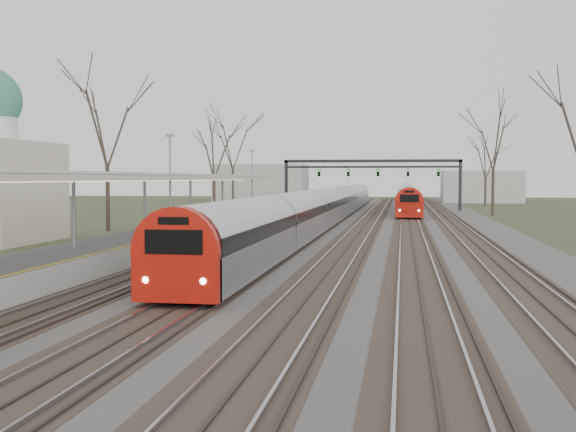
# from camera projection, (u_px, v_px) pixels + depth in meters

# --- Properties ---
(track_bed) EXTENTS (24.00, 160.00, 0.22)m
(track_bed) POSITION_uv_depth(u_px,v_px,m) (355.00, 227.00, 55.99)
(track_bed) COLOR #474442
(track_bed) RESTS_ON ground
(platform) EXTENTS (3.50, 69.00, 1.00)m
(platform) POSITION_uv_depth(u_px,v_px,m) (167.00, 238.00, 40.17)
(platform) COLOR #9E9B93
(platform) RESTS_ON ground
(canopy) EXTENTS (4.10, 50.00, 3.11)m
(canopy) POSITION_uv_depth(u_px,v_px,m) (137.00, 177.00, 35.54)
(canopy) COLOR slate
(canopy) RESTS_ON platform
(signal_gantry) EXTENTS (21.00, 0.59, 6.08)m
(signal_gantry) POSITION_uv_depth(u_px,v_px,m) (372.00, 169.00, 85.31)
(signal_gantry) COLOR black
(signal_gantry) RESTS_ON ground
(tree_west_far) EXTENTS (5.50, 5.50, 11.33)m
(tree_west_far) POSITION_uv_depth(u_px,v_px,m) (107.00, 120.00, 51.38)
(tree_west_far) COLOR #2D231C
(tree_west_far) RESTS_ON ground
(train_near) EXTENTS (2.62, 90.21, 3.05)m
(train_near) POSITION_uv_depth(u_px,v_px,m) (330.00, 205.00, 64.72)
(train_near) COLOR #B4B7BF
(train_near) RESTS_ON ground
(train_far) EXTENTS (2.62, 75.21, 3.05)m
(train_far) POSITION_uv_depth(u_px,v_px,m) (407.00, 195.00, 101.98)
(train_far) COLOR #B4B7BF
(train_far) RESTS_ON ground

